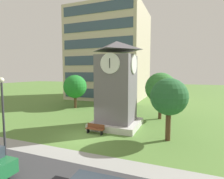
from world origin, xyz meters
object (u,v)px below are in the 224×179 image
(tree_near_tower, at_px, (161,88))
(tree_streetside, at_px, (75,87))
(clock_tower, at_px, (117,90))
(street_lamp, at_px, (3,107))
(tree_by_building, at_px, (169,97))
(park_bench, at_px, (95,129))

(tree_near_tower, xyz_separation_m, tree_streetside, (-13.43, 2.13, -0.36))
(clock_tower, distance_m, street_lamp, 10.26)
(tree_near_tower, bearing_deg, tree_streetside, 170.99)
(clock_tower, bearing_deg, tree_by_building, -21.44)
(street_lamp, relative_size, tree_by_building, 1.02)
(tree_near_tower, relative_size, tree_streetside, 1.07)
(park_bench, bearing_deg, tree_by_building, 6.20)
(park_bench, bearing_deg, street_lamp, -121.43)
(clock_tower, height_order, park_bench, clock_tower)
(tree_near_tower, distance_m, tree_streetside, 13.60)
(street_lamp, distance_m, tree_near_tower, 16.46)
(street_lamp, distance_m, tree_streetside, 16.70)
(clock_tower, height_order, tree_by_building, clock_tower)
(park_bench, bearing_deg, tree_near_tower, 57.09)
(park_bench, distance_m, tree_near_tower, 9.77)
(clock_tower, xyz_separation_m, park_bench, (-1.11, -2.79, -3.43))
(tree_by_building, distance_m, tree_streetside, 17.46)
(tree_streetside, bearing_deg, tree_by_building, -31.57)
(park_bench, bearing_deg, tree_streetside, 130.63)
(clock_tower, bearing_deg, tree_near_tower, 51.72)
(park_bench, distance_m, tree_by_building, 7.22)
(street_lamp, xyz_separation_m, tree_by_building, (10.23, 6.90, 0.30))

